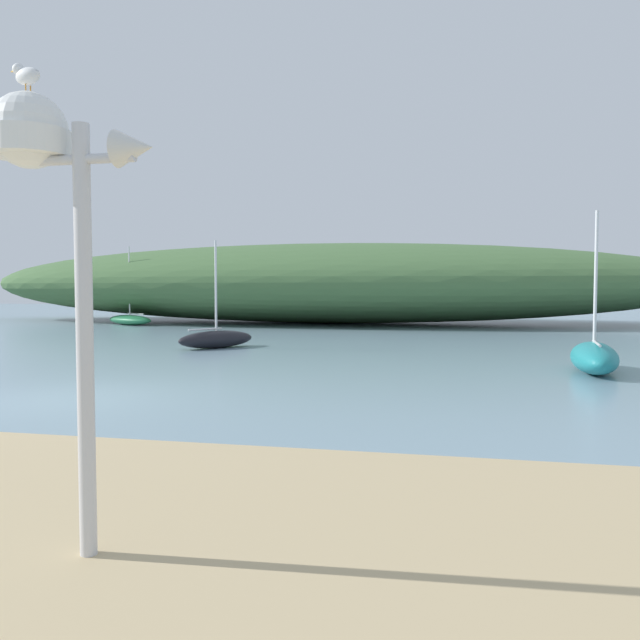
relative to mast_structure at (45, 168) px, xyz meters
The scene contains 7 objects.
ground_plane 8.50m from the mast_structure, 122.11° to the left, with size 120.00×120.00×0.00m, color #7A99A8.
distant_hill 33.64m from the mast_structure, 98.36° to the left, with size 43.09×13.01×4.67m, color #476B3D.
mast_structure is the anchor object (origin of this frame).
seagull_on_radar 0.67m from the mast_structure, behind, with size 0.29×0.15×0.21m.
sailboat_by_sandbar 14.33m from the mast_structure, 64.07° to the left, with size 1.38×3.36×3.98m.
sailboat_mid_channel 32.38m from the mast_structure, 117.69° to the left, with size 3.93×3.11×4.36m.
sailboat_centre_water 17.79m from the mast_structure, 107.49° to the left, with size 2.45×2.89×3.72m.
Camera 1 is at (7.08, -10.79, 2.11)m, focal length 35.90 mm.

